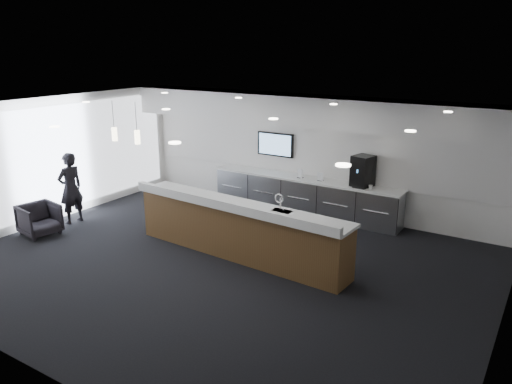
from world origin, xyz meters
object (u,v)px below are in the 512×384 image
Objects in this scene: coffee_machine at (363,171)px; lounge_guest at (71,188)px; armchair at (40,219)px; service_counter at (239,229)px.

lounge_guest reaches higher than coffee_machine.
coffee_machine is 7.51m from armchair.
coffee_machine is (1.42, 3.11, 0.74)m from service_counter.
coffee_machine reaches higher than service_counter.
lounge_guest is (-4.52, -0.49, 0.29)m from service_counter.
service_counter is at bearing -63.49° from armchair.
service_counter is 4.56m from lounge_guest.
lounge_guest is at bearing 11.26° from armchair.
coffee_machine is 0.43× the size of lounge_guest.
armchair is at bearing 6.81° from lounge_guest.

